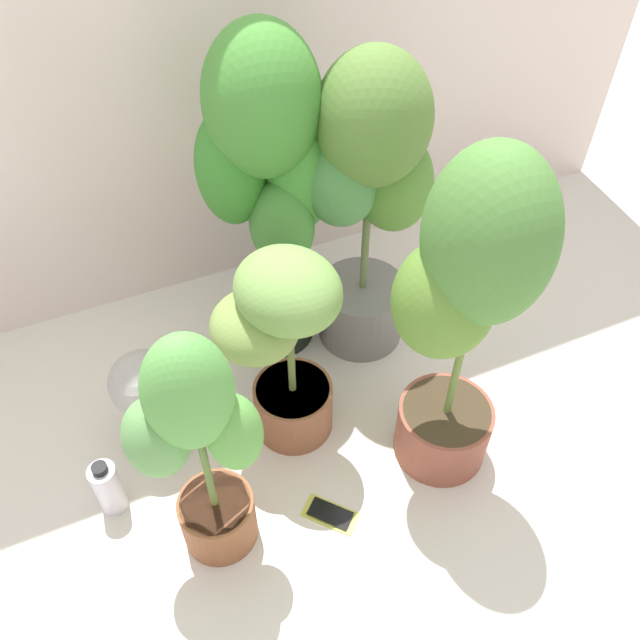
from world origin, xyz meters
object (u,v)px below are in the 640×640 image
at_px(potted_plant_front_right, 465,303).
at_px(cell_phone, 330,514).
at_px(potted_plant_center, 281,339).
at_px(potted_plant_back_right, 369,190).
at_px(potted_plant_front_left, 199,445).
at_px(potted_plant_back_center, 268,174).
at_px(nutrient_bottle, 108,487).
at_px(floor_fan, 145,390).

distance_m(potted_plant_front_right, cell_phone, 0.69).
xyz_separation_m(potted_plant_center, potted_plant_back_right, (0.36, 0.25, 0.19)).
bearing_deg(potted_plant_back_right, potted_plant_front_left, -142.41).
bearing_deg(potted_plant_back_center, nutrient_bottle, -146.94).
height_order(potted_plant_center, potted_plant_front_right, potted_plant_front_right).
distance_m(potted_plant_back_center, cell_phone, 0.92).
height_order(potted_plant_front_right, potted_plant_back_right, potted_plant_front_right).
xyz_separation_m(potted_plant_front_right, nutrient_bottle, (-0.87, 0.19, -0.50)).
relative_size(potted_plant_center, nutrient_bottle, 3.37).
height_order(potted_plant_back_right, nutrient_bottle, potted_plant_back_right).
bearing_deg(potted_plant_front_right, potted_plant_center, 145.45).
distance_m(potted_plant_front_right, potted_plant_front_left, 0.66).
distance_m(potted_plant_front_right, floor_fan, 0.87).
height_order(potted_plant_front_right, nutrient_bottle, potted_plant_front_right).
relative_size(potted_plant_center, cell_phone, 4.20).
distance_m(potted_plant_front_right, potted_plant_back_right, 0.49).
height_order(potted_plant_center, nutrient_bottle, potted_plant_center).
bearing_deg(cell_phone, floor_fan, 88.12).
bearing_deg(potted_plant_center, floor_fan, 163.53).
height_order(potted_plant_front_left, floor_fan, potted_plant_front_left).
xyz_separation_m(potted_plant_back_center, potted_plant_front_left, (-0.39, -0.60, -0.21)).
distance_m(potted_plant_center, nutrient_bottle, 0.59).
bearing_deg(potted_plant_back_center, cell_phone, -99.27).
distance_m(potted_plant_front_left, cell_phone, 0.50).
height_order(potted_plant_center, potted_plant_back_center, potted_plant_back_center).
bearing_deg(potted_plant_front_left, potted_plant_back_center, 56.65).
height_order(potted_plant_back_center, potted_plant_front_left, potted_plant_back_center).
relative_size(potted_plant_back_center, potted_plant_front_right, 1.05).
distance_m(potted_plant_back_right, cell_phone, 0.88).
height_order(cell_phone, nutrient_bottle, nutrient_bottle).
distance_m(potted_plant_back_center, floor_fan, 0.66).
relative_size(potted_plant_back_right, potted_plant_front_left, 1.29).
bearing_deg(potted_plant_back_right, potted_plant_center, -145.35).
relative_size(potted_plant_center, potted_plant_back_right, 0.67).
bearing_deg(potted_plant_back_right, cell_phone, -122.51).
xyz_separation_m(potted_plant_front_right, cell_phone, (-0.35, -0.07, -0.59)).
bearing_deg(floor_fan, potted_plant_center, 98.67).
relative_size(potted_plant_back_right, floor_fan, 2.79).
relative_size(potted_plant_back_center, floor_fan, 2.98).
height_order(floor_fan, nutrient_bottle, floor_fan).
relative_size(potted_plant_back_right, cell_phone, 6.28).
height_order(potted_plant_center, potted_plant_front_left, potted_plant_front_left).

